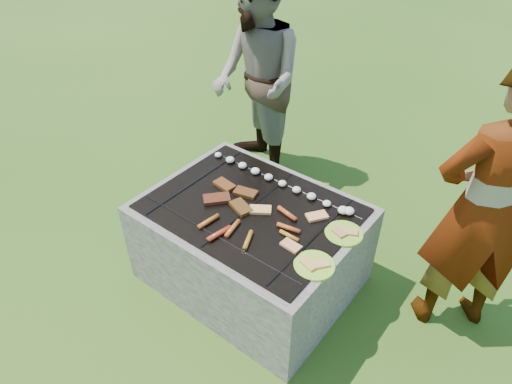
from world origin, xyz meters
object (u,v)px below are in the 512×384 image
at_px(fire_pit, 251,246).
at_px(cook, 484,211).
at_px(plate_near, 314,265).
at_px(bystander, 256,81).
at_px(plate_far, 344,233).

bearing_deg(fire_pit, cook, 23.70).
bearing_deg(plate_near, bystander, 137.80).
xyz_separation_m(fire_pit, plate_far, (0.56, 0.15, 0.33)).
relative_size(fire_pit, plate_near, 4.88).
bearing_deg(bystander, fire_pit, -21.46).
distance_m(fire_pit, bystander, 1.42).
xyz_separation_m(plate_far, plate_near, (-0.00, -0.31, 0.00)).
height_order(fire_pit, plate_far, plate_far).
bearing_deg(plate_far, bystander, 146.17).
height_order(fire_pit, plate_near, plate_near).
relative_size(plate_far, cook, 0.16).
distance_m(fire_pit, plate_near, 0.67).
bearing_deg(cook, plate_far, -9.89).
distance_m(plate_far, plate_near, 0.31).
relative_size(cook, bystander, 0.98).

